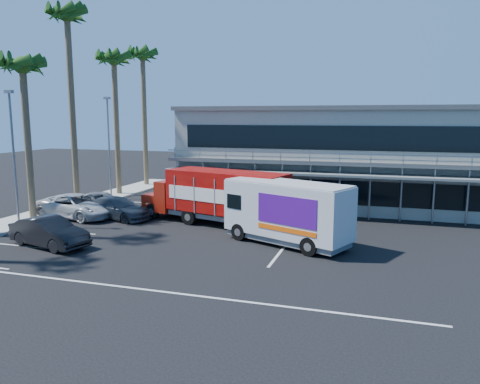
% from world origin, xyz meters
% --- Properties ---
extents(ground, '(120.00, 120.00, 0.00)m').
position_xyz_m(ground, '(0.00, 0.00, 0.00)').
color(ground, black).
rests_on(ground, ground).
extents(building, '(22.40, 12.00, 7.30)m').
position_xyz_m(building, '(3.00, 14.94, 3.66)').
color(building, gray).
rests_on(building, ground).
extents(curb_strip, '(3.00, 32.00, 0.16)m').
position_xyz_m(curb_strip, '(-15.00, 6.00, 0.08)').
color(curb_strip, '#A5A399').
rests_on(curb_strip, ground).
extents(palm_c, '(2.80, 2.80, 10.75)m').
position_xyz_m(palm_c, '(-14.90, 3.00, 9.21)').
color(palm_c, brown).
rests_on(palm_c, ground).
extents(palm_d, '(2.80, 2.80, 14.75)m').
position_xyz_m(palm_d, '(-15.20, 8.00, 12.80)').
color(palm_d, brown).
rests_on(palm_d, ground).
extents(palm_e, '(2.80, 2.80, 12.25)m').
position_xyz_m(palm_e, '(-14.70, 13.00, 10.57)').
color(palm_e, brown).
rests_on(palm_e, ground).
extents(palm_f, '(2.80, 2.80, 13.25)m').
position_xyz_m(palm_f, '(-15.10, 18.50, 11.47)').
color(palm_f, brown).
rests_on(palm_f, ground).
extents(light_pole_near, '(0.50, 0.25, 8.09)m').
position_xyz_m(light_pole_near, '(-14.20, 1.00, 4.50)').
color(light_pole_near, gray).
rests_on(light_pole_near, ground).
extents(light_pole_far, '(0.50, 0.25, 8.09)m').
position_xyz_m(light_pole_far, '(-14.20, 11.00, 4.50)').
color(light_pole_far, gray).
rests_on(light_pole_far, ground).
extents(red_truck, '(10.15, 4.91, 3.34)m').
position_xyz_m(red_truck, '(-2.99, 5.19, 1.83)').
color(red_truck, maroon).
rests_on(red_truck, ground).
extents(white_van, '(7.07, 4.78, 3.28)m').
position_xyz_m(white_van, '(1.99, 2.00, 1.74)').
color(white_van, silver).
rests_on(white_van, ground).
extents(parked_car_b, '(4.82, 2.65, 1.51)m').
position_xyz_m(parked_car_b, '(-9.50, -2.03, 0.75)').
color(parked_car_b, black).
rests_on(parked_car_b, ground).
extents(parked_car_c, '(5.96, 3.54, 1.55)m').
position_xyz_m(parked_car_c, '(-12.50, 4.27, 0.78)').
color(parked_car_c, '#B8B8BA').
rests_on(parked_car_c, ground).
extents(parked_car_d, '(5.17, 2.98, 1.41)m').
position_xyz_m(parked_car_d, '(-9.76, 4.77, 0.70)').
color(parked_car_d, '#2F363F').
rests_on(parked_car_d, ground).
extents(parked_car_e, '(4.12, 2.27, 1.33)m').
position_xyz_m(parked_car_e, '(-12.50, 7.20, 0.66)').
color(parked_car_e, slate).
rests_on(parked_car_e, ground).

